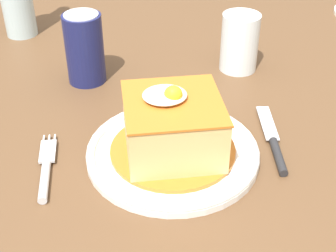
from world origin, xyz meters
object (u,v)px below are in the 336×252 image
object	(u,v)px
fork	(46,171)
drinking_glass	(239,46)
main_plate	(170,152)
soda_can	(84,49)
knife	(275,146)

from	to	relation	value
fork	drinking_glass	bearing A→B (deg)	38.14
main_plate	fork	xyz separation A→B (m)	(-0.17, -0.01, -0.00)
main_plate	fork	bearing A→B (deg)	-175.19
soda_can	drinking_glass	distance (m)	0.28
fork	knife	distance (m)	0.32
knife	drinking_glass	size ratio (longest dim) A/B	1.58
main_plate	soda_can	bearing A→B (deg)	115.62
main_plate	soda_can	world-z (taller)	soda_can
fork	soda_can	distance (m)	0.27
fork	drinking_glass	size ratio (longest dim) A/B	1.34
knife	main_plate	bearing A→B (deg)	179.11
fork	soda_can	world-z (taller)	soda_can
soda_can	drinking_glass	bearing A→B (deg)	1.45
soda_can	drinking_glass	size ratio (longest dim) A/B	1.18
soda_can	drinking_glass	world-z (taller)	soda_can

